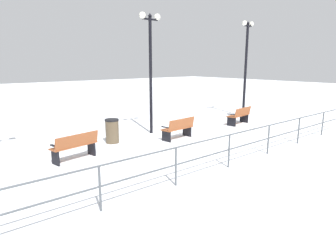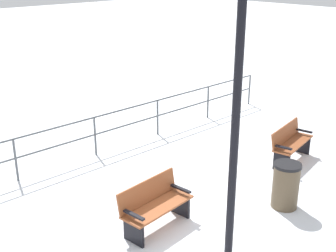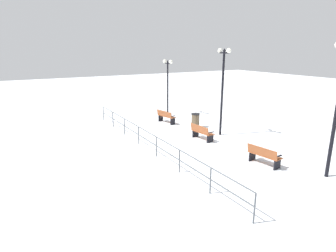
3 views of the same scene
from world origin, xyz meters
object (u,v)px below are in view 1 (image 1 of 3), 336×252
object	(u,v)px
bench_nearest	(239,115)
lamppost_near	(246,57)
lamppost_middle	(150,55)
bench_third	(75,146)
bench_second	(178,128)
trash_bin	(112,131)

from	to	relation	value
bench_nearest	lamppost_near	world-z (taller)	lamppost_near
lamppost_near	lamppost_middle	world-z (taller)	lamppost_near
lamppost_near	bench_third	bearing A→B (deg)	97.81
lamppost_middle	bench_second	bearing A→B (deg)	-171.56
bench_nearest	trash_bin	distance (m)	6.64
bench_second	lamppost_near	size ratio (longest dim) A/B	0.28
bench_second	lamppost_middle	bearing A→B (deg)	2.79
bench_second	lamppost_near	xyz separation A→B (m)	(1.53, -6.33, 2.88)
bench_third	trash_bin	xyz separation A→B (m)	(1.12, -1.92, -0.01)
lamppost_middle	bench_nearest	bearing A→B (deg)	-106.22
bench_nearest	lamppost_near	distance (m)	3.78
bench_second	lamppost_near	world-z (taller)	lamppost_near
bench_second	lamppost_near	bearing A→B (deg)	-82.10
bench_third	lamppost_middle	bearing A→B (deg)	-80.63
bench_third	lamppost_middle	size ratio (longest dim) A/B	0.31
bench_third	lamppost_near	xyz separation A→B (m)	(1.45, -10.57, 2.85)
lamppost_middle	trash_bin	distance (m)	3.55
bench_second	trash_bin	bearing A→B (deg)	57.06
trash_bin	lamppost_middle	bearing A→B (deg)	-81.06
bench_nearest	bench_second	distance (m)	4.25
bench_nearest	bench_third	distance (m)	8.48
bench_second	lamppost_middle	distance (m)	3.25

